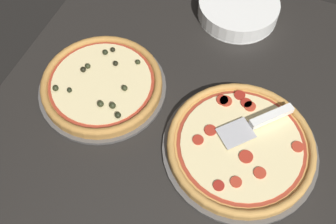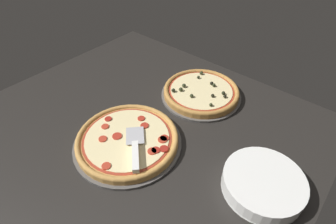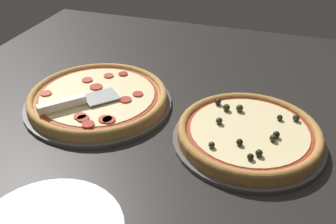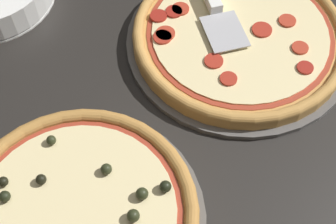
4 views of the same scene
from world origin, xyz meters
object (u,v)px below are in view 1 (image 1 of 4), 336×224
plate_stack (238,8)px  serving_spatula (265,120)px  pizza_back (102,83)px  pizza_front (241,145)px

plate_stack → serving_spatula: bearing=-154.7°
pizza_back → plate_stack: size_ratio=1.33×
pizza_back → plate_stack: bearing=-32.5°
pizza_front → pizza_back: 42.01cm
pizza_front → plate_stack: (46.78, 14.63, 0.26)cm
pizza_back → pizza_front: bearing=-95.5°
pizza_back → plate_stack: 50.68cm
serving_spatula → plate_stack: (38.59, 18.22, -1.98)cm
plate_stack → pizza_front: bearing=-162.6°
pizza_front → serving_spatula: size_ratio=2.06×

